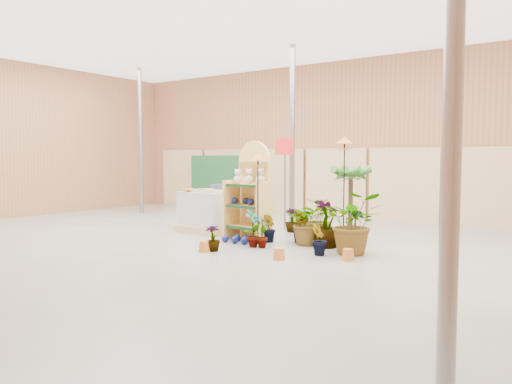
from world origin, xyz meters
TOP-DOWN VIEW (x-y plane):
  - room at (0.00, 0.91)m, footprint 15.20×12.10m
  - display_shelf at (0.31, 1.32)m, footprint 0.95×0.68m
  - teddy_bears at (0.33, 1.22)m, footprint 0.77×0.19m
  - gazing_balls_shelf at (0.31, 1.21)m, footprint 0.77×0.26m
  - gazing_balls_floor at (0.32, 0.82)m, footprint 0.63×0.39m
  - pallet_stack at (-1.14, 1.68)m, footprint 1.45×1.25m
  - charcoal_planters at (-2.26, 3.42)m, footprint 0.80×0.50m
  - trellis_stock at (-3.80, 5.20)m, footprint 2.00×0.30m
  - offer_sign at (0.10, 2.98)m, footprint 0.50×0.08m
  - bird_table_front at (0.76, 0.91)m, footprint 0.34×0.34m
  - bird_table_right at (2.23, 1.74)m, footprint 0.34×0.34m
  - bird_table_back at (-1.95, 4.88)m, footprint 0.34×0.34m
  - palm at (1.95, 2.68)m, footprint 0.70×0.70m
  - potted_plant_0 at (1.05, 0.64)m, footprint 0.41×0.44m
  - potted_plant_1 at (0.83, 1.22)m, footprint 0.42×0.41m
  - potted_plant_2 at (1.57, 1.45)m, footprint 0.75×0.86m
  - potted_plant_3 at (2.04, 1.40)m, footprint 0.65×0.65m
  - potted_plant_4 at (2.34, 2.02)m, footprint 0.47×0.37m
  - potted_plant_5 at (1.38, 1.55)m, footprint 0.42×0.36m
  - potted_plant_6 at (1.49, 2.16)m, footprint 1.00×0.95m
  - potted_plant_7 at (0.48, -0.16)m, footprint 0.39×0.39m
  - potted_plant_8 at (0.87, 0.59)m, footprint 0.27×0.39m
  - potted_plant_9 at (2.31, 0.59)m, footprint 0.38×0.41m
  - potted_plant_10 at (2.74, 1.08)m, footprint 1.31×1.24m
  - potted_plant_11 at (0.47, 2.72)m, footprint 0.43×0.43m

SIDE VIEW (x-z plane):
  - gazing_balls_floor at x=0.32m, z-range 0.00..0.15m
  - potted_plant_7 at x=0.48m, z-range 0.00..0.49m
  - potted_plant_11 at x=0.47m, z-range 0.00..0.57m
  - potted_plant_9 at x=2.31m, z-range 0.00..0.58m
  - potted_plant_1 at x=0.83m, z-range 0.00..0.59m
  - potted_plant_5 at x=1.38m, z-range 0.00..0.66m
  - potted_plant_0 at x=1.05m, z-range 0.00..0.70m
  - potted_plant_8 at x=0.87m, z-range 0.00..0.74m
  - potted_plant_4 at x=2.34m, z-range 0.00..0.78m
  - charcoal_planters at x=-2.26m, z-range -0.08..0.92m
  - potted_plant_6 at x=1.49m, z-range 0.00..0.88m
  - potted_plant_2 at x=1.57m, z-range 0.00..0.92m
  - potted_plant_3 at x=2.04m, z-range 0.00..0.93m
  - pallet_stack at x=-1.14m, z-range -0.02..0.96m
  - potted_plant_10 at x=2.74m, z-range 0.00..1.14m
  - gazing_balls_shelf at x=0.31m, z-range 0.75..0.89m
  - trellis_stock at x=-3.80m, z-range 0.00..1.80m
  - display_shelf at x=0.31m, z-range -0.09..2.00m
  - teddy_bears at x=0.33m, z-range 1.16..1.48m
  - palm at x=1.95m, z-range 0.58..2.25m
  - offer_sign at x=0.10m, z-range 0.47..2.67m
  - bird_table_front at x=0.76m, z-range 0.78..2.60m
  - bird_table_back at x=-1.95m, z-range 0.83..2.76m
  - bird_table_right at x=2.23m, z-range 0.92..3.06m
  - room at x=0.00m, z-range -0.14..4.56m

